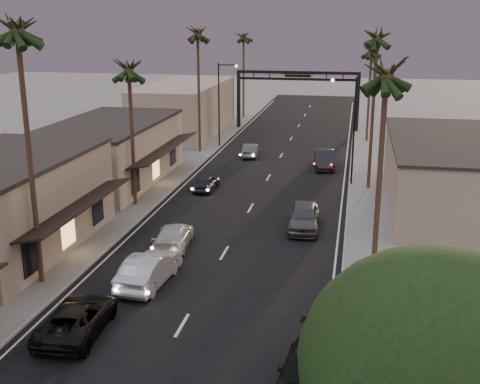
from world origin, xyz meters
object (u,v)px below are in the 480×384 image
at_px(palm_lc, 128,64).
at_px(palm_rb, 378,33).
at_px(streetlight_left, 221,98).
at_px(oncoming_pickup, 77,318).
at_px(streetlight_right, 351,122).
at_px(palm_rc, 372,47).
at_px(corner_tree, 440,376).
at_px(palm_ld, 198,30).
at_px(palm_far, 244,34).
at_px(arch, 298,85).
at_px(curbside_black, 311,373).
at_px(palm_lb, 16,22).
at_px(oncoming_silver, 149,269).
at_px(palm_ra, 387,66).

relative_size(palm_lc, palm_rb, 0.86).
relative_size(streetlight_left, oncoming_pickup, 1.71).
relative_size(streetlight_right, palm_rc, 0.74).
height_order(corner_tree, oncoming_pickup, corner_tree).
distance_m(palm_ld, palm_rb, 20.42).
xyz_separation_m(corner_tree, streetlight_right, (-2.56, 37.55, -0.65)).
bearing_deg(corner_tree, palm_lc, 122.34).
bearing_deg(palm_far, palm_rc, -39.64).
relative_size(arch, palm_far, 1.15).
distance_m(palm_lc, oncoming_pickup, 21.36).
bearing_deg(curbside_black, palm_lc, 131.78).
xyz_separation_m(streetlight_left, palm_far, (-1.38, 20.00, 6.11)).
bearing_deg(oncoming_pickup, palm_lb, -50.46).
relative_size(palm_lb, palm_rb, 1.07).
distance_m(palm_rb, oncoming_pickup, 31.76).
xyz_separation_m(palm_lb, oncoming_silver, (5.66, 0.97, -12.53)).
distance_m(corner_tree, curbside_black, 9.72).
height_order(palm_rc, oncoming_pickup, palm_rc).
relative_size(streetlight_right, oncoming_silver, 1.74).
relative_size(palm_rb, oncoming_pickup, 2.70).
height_order(streetlight_left, oncoming_silver, streetlight_left).
xyz_separation_m(oncoming_pickup, oncoming_silver, (1.44, 5.50, 0.12)).
xyz_separation_m(arch, palm_rb, (8.60, -26.00, 6.88)).
relative_size(streetlight_right, palm_ld, 0.63).
distance_m(corner_tree, palm_far, 72.96).
bearing_deg(curbside_black, oncoming_silver, 145.56).
distance_m(palm_ld, palm_far, 23.02).
distance_m(palm_ld, palm_rc, 19.51).
height_order(corner_tree, palm_lb, palm_lb).
bearing_deg(curbside_black, palm_far, 109.56).
bearing_deg(palm_rc, arch, 145.11).
relative_size(arch, streetlight_left, 1.69).
bearing_deg(palm_lb, palm_ld, 90.00).
height_order(streetlight_right, palm_rc, palm_rc).
xyz_separation_m(arch, palm_far, (-8.30, 8.00, 5.91)).
distance_m(palm_lb, palm_rb, 27.94).
bearing_deg(palm_rb, palm_ra, -90.00).
bearing_deg(palm_ld, palm_ra, -60.98).
height_order(arch, oncoming_silver, arch).
relative_size(streetlight_right, palm_lb, 0.59).
height_order(palm_ra, palm_rc, palm_ra).
distance_m(palm_rb, palm_far, 37.98).
bearing_deg(curbside_black, oncoming_pickup, 173.53).
xyz_separation_m(palm_ra, palm_rb, (0.00, 20.00, 0.97)).
distance_m(palm_lc, curbside_black, 27.43).
relative_size(oncoming_pickup, oncoming_silver, 1.02).
relative_size(palm_ra, palm_rc, 1.08).
bearing_deg(streetlight_right, palm_ld, 147.21).
xyz_separation_m(arch, oncoming_silver, (-2.94, -47.03, -4.68)).
height_order(streetlight_right, curbside_black, streetlight_right).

